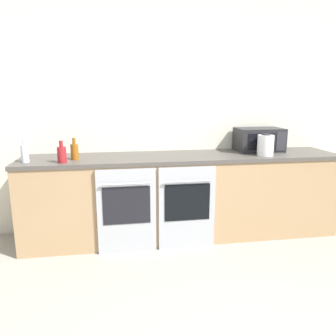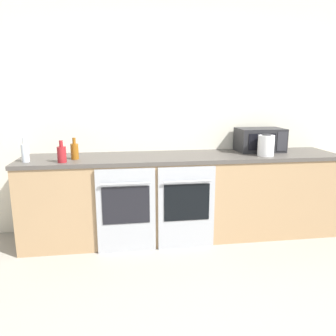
{
  "view_description": "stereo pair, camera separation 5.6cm",
  "coord_description": "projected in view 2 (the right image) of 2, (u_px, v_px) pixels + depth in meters",
  "views": [
    {
      "loc": [
        -0.71,
        -1.49,
        1.53
      ],
      "look_at": [
        -0.16,
        1.89,
        0.77
      ],
      "focal_mm": 35.0,
      "sensor_mm": 36.0,
      "label": 1
    },
    {
      "loc": [
        -0.65,
        -1.5,
        1.53
      ],
      "look_at": [
        -0.16,
        1.89,
        0.77
      ],
      "focal_mm": 35.0,
      "sensor_mm": 36.0,
      "label": 2
    }
  ],
  "objects": [
    {
      "name": "wall_back",
      "position": [
        178.0,
        116.0,
        3.76
      ],
      "size": [
        10.0,
        0.06,
        2.6
      ],
      "color": "silver",
      "rests_on": "ground_plane"
    },
    {
      "name": "oven_left",
      "position": [
        126.0,
        211.0,
        3.19
      ],
      "size": [
        0.57,
        0.06,
        0.85
      ],
      "color": "#A8AAAF",
      "rests_on": "ground_plane"
    },
    {
      "name": "bottle_clear",
      "position": [
        25.0,
        152.0,
        3.13
      ],
      "size": [
        0.07,
        0.07,
        0.24
      ],
      "color": "silver",
      "rests_on": "counter_back"
    },
    {
      "name": "counter_back",
      "position": [
        183.0,
        196.0,
        3.6
      ],
      "size": [
        3.39,
        0.67,
        0.91
      ],
      "color": "tan",
      "rests_on": "ground_plane"
    },
    {
      "name": "microwave",
      "position": [
        260.0,
        140.0,
        3.72
      ],
      "size": [
        0.51,
        0.34,
        0.26
      ],
      "color": "#232326",
      "rests_on": "counter_back"
    },
    {
      "name": "bottle_amber",
      "position": [
        75.0,
        151.0,
        3.26
      ],
      "size": [
        0.08,
        0.08,
        0.22
      ],
      "color": "#8C5114",
      "rests_on": "counter_back"
    },
    {
      "name": "oven_right",
      "position": [
        186.0,
        208.0,
        3.27
      ],
      "size": [
        0.57,
        0.06,
        0.85
      ],
      "color": "#A8AAAF",
      "rests_on": "ground_plane"
    },
    {
      "name": "bottle_red",
      "position": [
        62.0,
        154.0,
        3.11
      ],
      "size": [
        0.08,
        0.08,
        0.21
      ],
      "color": "maroon",
      "rests_on": "counter_back"
    },
    {
      "name": "kettle",
      "position": [
        266.0,
        145.0,
        3.45
      ],
      "size": [
        0.17,
        0.17,
        0.23
      ],
      "color": "white",
      "rests_on": "counter_back"
    }
  ]
}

